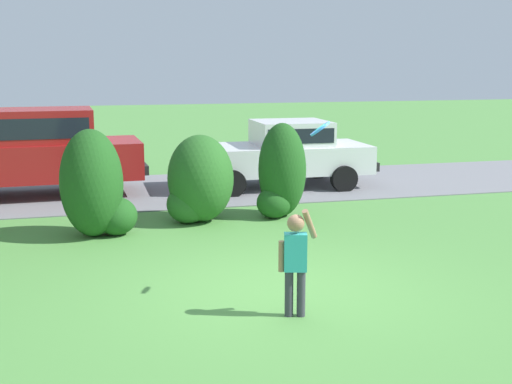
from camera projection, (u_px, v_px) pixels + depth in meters
The scene contains 9 objects.
ground_plane at pixel (281, 289), 8.88m from camera, with size 80.00×80.00×0.00m, color #518E42.
driveway_strip at pixel (189, 189), 15.86m from camera, with size 28.00×4.40×0.02m, color slate.
shrub_centre_left at pixel (95, 187), 11.48m from camera, with size 1.27×1.26×1.82m.
shrub_centre at pixel (199, 182), 12.57m from camera, with size 1.26×1.45×1.61m.
shrub_centre_right at pixel (281, 174), 12.98m from camera, with size 0.99×1.03×1.79m.
parked_sedan at pixel (282, 151), 16.05m from camera, with size 4.43×2.15×1.56m.
parked_suv at pixel (35, 148), 14.83m from camera, with size 4.75×2.20×1.92m.
child_thrower at pixel (295, 257), 7.82m from camera, with size 0.47×0.22×1.29m.
frisbee at pixel (320, 129), 8.23m from camera, with size 0.28×0.28×0.23m.
Camera 1 is at (-2.49, -8.12, 2.90)m, focal length 47.95 mm.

